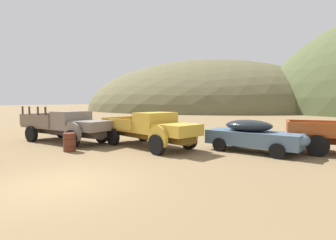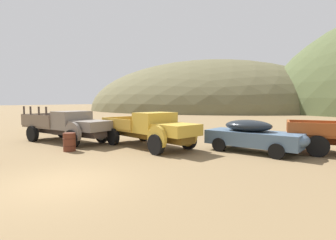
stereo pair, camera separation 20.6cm
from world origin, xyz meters
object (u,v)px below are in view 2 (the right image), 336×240
oil_drum_spare (69,142)px  truck_primer_gray (71,126)px  car_chalk_blue (256,136)px  car_mustard (57,122)px  truck_faded_yellow (154,129)px

oil_drum_spare → truck_primer_gray: bearing=136.5°
car_chalk_blue → oil_drum_spare: size_ratio=5.37×
truck_primer_gray → car_chalk_blue: (10.29, 2.06, -0.19)m
car_mustard → truck_primer_gray: 6.36m
truck_faded_yellow → oil_drum_spare: (-3.28, -2.73, -0.54)m
truck_faded_yellow → oil_drum_spare: size_ratio=7.15×
car_mustard → truck_primer_gray: size_ratio=0.78×
oil_drum_spare → car_mustard: bearing=144.6°
truck_primer_gray → truck_faded_yellow: 5.38m
truck_primer_gray → oil_drum_spare: bearing=-37.9°
car_mustard → oil_drum_spare: (7.45, -5.29, -0.36)m
truck_faded_yellow → car_chalk_blue: 5.13m
car_chalk_blue → truck_faded_yellow: bearing=-154.6°
car_mustard → oil_drum_spare: 9.14m
car_chalk_blue → car_mustard: bearing=-173.7°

